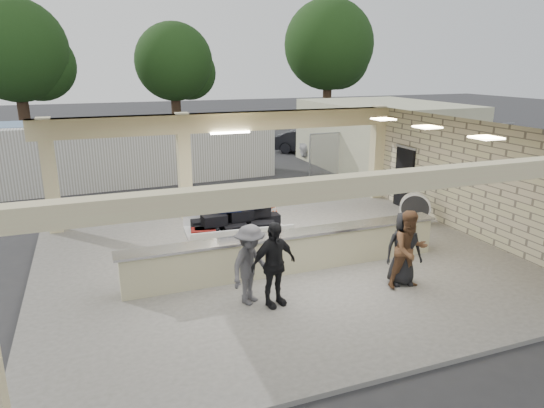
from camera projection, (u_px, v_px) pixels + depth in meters
name	position (u px, v px, depth m)	size (l,w,h in m)	color
ground	(281.00, 266.00, 12.48)	(120.00, 120.00, 0.00)	#2C2C2F
pavilion	(280.00, 209.00, 12.78)	(12.01, 10.00, 3.55)	#62605B
baggage_counter	(289.00, 252.00, 11.87)	(8.20, 0.58, 0.98)	#BDB68D
luggage_cart	(235.00, 225.00, 12.74)	(2.74, 1.82, 1.53)	silver
drum_fan	(415.00, 208.00, 15.23)	(0.95, 0.83, 1.05)	silver
baggage_handler	(273.00, 212.00, 13.88)	(0.62, 0.34, 1.69)	#DE3D0B
passenger_a	(409.00, 250.00, 10.86)	(0.88, 0.39, 1.82)	brown
passenger_b	(274.00, 264.00, 10.04)	(1.08, 0.39, 1.84)	black
passenger_c	(250.00, 265.00, 10.15)	(1.13, 0.39, 1.74)	#4B4A4F
passenger_d	(404.00, 248.00, 11.06)	(0.85, 0.35, 1.73)	black
car_white_a	(341.00, 146.00, 26.77)	(2.17, 4.57, 1.31)	silver
car_white_b	(352.00, 141.00, 28.84)	(1.53, 4.09, 1.29)	silver
car_dark	(309.00, 142.00, 28.21)	(1.43, 4.05, 1.35)	black
container_white	(134.00, 152.00, 21.04)	(12.30, 2.46, 2.66)	white
fence	(419.00, 147.00, 24.03)	(12.06, 0.06, 2.03)	gray
tree_left	(22.00, 55.00, 30.00)	(6.60, 6.30, 9.00)	#382619
tree_mid	(178.00, 65.00, 35.39)	(6.00, 5.60, 8.00)	#382619
tree_right	(331.00, 49.00, 38.24)	(7.20, 7.00, 10.00)	#382619
adjacent_building	(383.00, 135.00, 24.26)	(6.00, 8.00, 3.20)	beige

